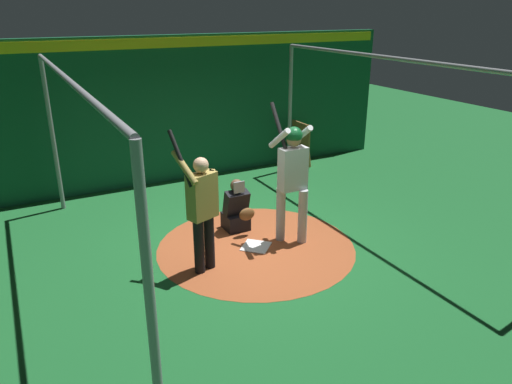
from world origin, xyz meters
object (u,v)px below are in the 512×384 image
object	(u,v)px
visitor	(202,207)
bat_rack	(296,143)
batter	(292,172)
home_plate	(256,246)
baseball_0	(226,226)
catcher	(237,210)

from	to	relation	value
visitor	bat_rack	size ratio (longest dim) A/B	1.77
batter	visitor	xyz separation A→B (m)	(0.22, -1.62, -0.19)
home_plate	bat_rack	distance (m)	4.68
baseball_0	home_plate	bearing A→B (deg)	9.64
home_plate	visitor	distance (m)	1.43
batter	catcher	xyz separation A→B (m)	(-0.79, -0.60, -0.83)
batter	catcher	bearing A→B (deg)	-142.61
baseball_0	visitor	bearing A→B (deg)	-37.02
visitor	bat_rack	bearing A→B (deg)	113.97
visitor	bat_rack	distance (m)	5.56
home_plate	visitor	world-z (taller)	visitor
baseball_0	catcher	bearing A→B (deg)	51.22
bat_rack	catcher	bearing A→B (deg)	-46.46
home_plate	baseball_0	bearing A→B (deg)	-170.36
catcher	bat_rack	distance (m)	4.11
home_plate	bat_rack	bearing A→B (deg)	139.96
bat_rack	baseball_0	distance (m)	4.17
batter	catcher	world-z (taller)	batter
home_plate	catcher	xyz separation A→B (m)	(-0.73, 0.01, 0.35)
catcher	home_plate	bearing A→B (deg)	-1.11
home_plate	visitor	bearing A→B (deg)	-74.85
baseball_0	bat_rack	bearing A→B (deg)	130.72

